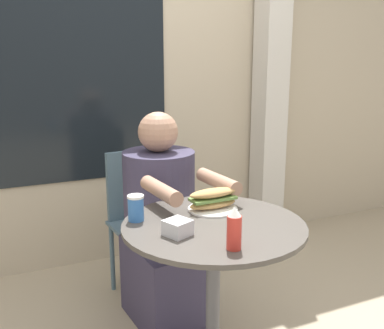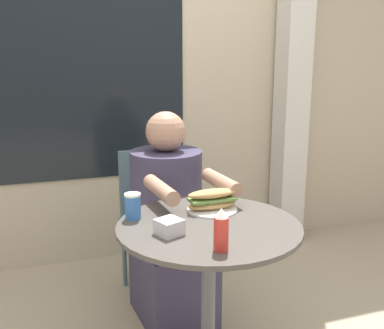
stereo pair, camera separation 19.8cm
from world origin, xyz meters
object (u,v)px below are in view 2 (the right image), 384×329
at_px(seated_diner, 170,234).
at_px(condiment_bottle, 221,230).
at_px(sandwich_on_plate, 212,201).
at_px(cafe_table, 208,269).
at_px(diner_chair, 152,208).
at_px(drink_cup, 133,206).

xyz_separation_m(seated_diner, condiment_bottle, (-0.04, -0.83, 0.34)).
relative_size(seated_diner, sandwich_on_plate, 5.04).
distance_m(cafe_table, sandwich_on_plate, 0.29).
bearing_deg(seated_diner, cafe_table, 85.52).
height_order(diner_chair, seated_diner, seated_diner).
distance_m(diner_chair, seated_diner, 0.35).
distance_m(diner_chair, sandwich_on_plate, 0.83).
height_order(seated_diner, sandwich_on_plate, seated_diner).
bearing_deg(cafe_table, seated_diner, 90.62).
bearing_deg(drink_cup, cafe_table, -30.39).
bearing_deg(condiment_bottle, diner_chair, 88.45).
bearing_deg(seated_diner, sandwich_on_plate, 95.23).
bearing_deg(cafe_table, drink_cup, 149.61).
relative_size(cafe_table, sandwich_on_plate, 3.33).
relative_size(diner_chair, sandwich_on_plate, 3.83).
height_order(diner_chair, condiment_bottle, condiment_bottle).
height_order(diner_chair, drink_cup, diner_chair).
relative_size(drink_cup, condiment_bottle, 0.69).
distance_m(cafe_table, drink_cup, 0.41).
distance_m(sandwich_on_plate, condiment_bottle, 0.42).
distance_m(drink_cup, condiment_bottle, 0.48).
bearing_deg(diner_chair, sandwich_on_plate, 91.46).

